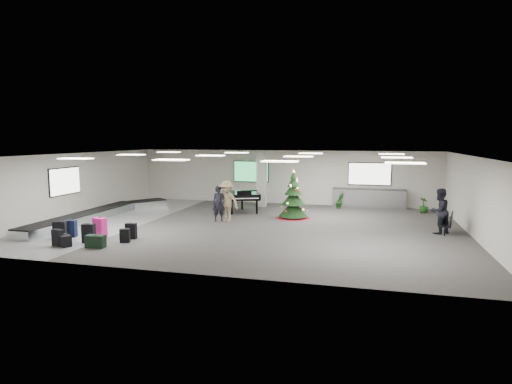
% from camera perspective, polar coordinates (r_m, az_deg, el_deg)
% --- Properties ---
extents(ground, '(18.00, 18.00, 0.00)m').
position_cam_1_polar(ground, '(19.20, -0.36, -4.59)').
color(ground, '#3B3936').
rests_on(ground, ground).
extents(room_envelope, '(18.02, 14.02, 3.21)m').
position_cam_1_polar(room_envelope, '(19.60, -0.93, 2.54)').
color(room_envelope, beige).
rests_on(room_envelope, ground).
extents(baggage_carousel, '(2.28, 9.71, 0.43)m').
position_cam_1_polar(baggage_carousel, '(22.39, -20.21, -2.79)').
color(baggage_carousel, silver).
rests_on(baggage_carousel, ground).
extents(service_counter, '(4.05, 0.65, 1.08)m').
position_cam_1_polar(service_counter, '(25.03, 14.80, -0.80)').
color(service_counter, silver).
rests_on(service_counter, ground).
extents(suitcase_0, '(0.43, 0.30, 0.63)m').
position_cam_1_polar(suitcase_0, '(17.28, -24.94, -5.55)').
color(suitcase_0, black).
rests_on(suitcase_0, ground).
extents(suitcase_1, '(0.50, 0.32, 0.74)m').
position_cam_1_polar(suitcase_1, '(17.35, -21.42, -5.15)').
color(suitcase_1, black).
rests_on(suitcase_1, ground).
extents(pink_suitcase, '(0.57, 0.41, 0.83)m').
position_cam_1_polar(pink_suitcase, '(18.00, -20.10, -4.52)').
color(pink_suitcase, '#EC1E88').
rests_on(pink_suitcase, ground).
extents(suitcase_3, '(0.44, 0.29, 0.64)m').
position_cam_1_polar(suitcase_3, '(17.48, -16.31, -5.01)').
color(suitcase_3, black).
rests_on(suitcase_3, ground).
extents(navy_suitcase, '(0.48, 0.33, 0.70)m').
position_cam_1_polar(navy_suitcase, '(18.61, -23.47, -4.50)').
color(navy_suitcase, black).
rests_on(navy_suitcase, ground).
extents(suitcase_5, '(0.53, 0.40, 0.72)m').
position_cam_1_polar(suitcase_5, '(18.39, -24.70, -4.66)').
color(suitcase_5, black).
rests_on(suitcase_5, ground).
extents(green_duffel, '(0.71, 0.41, 0.48)m').
position_cam_1_polar(green_duffel, '(16.54, -20.60, -6.17)').
color(green_duffel, black).
rests_on(green_duffel, ground).
extents(suitcase_7, '(0.40, 0.28, 0.54)m').
position_cam_1_polar(suitcase_7, '(16.96, -17.08, -5.58)').
color(suitcase_7, black).
rests_on(suitcase_7, ground).
extents(suitcase_8, '(0.51, 0.41, 0.67)m').
position_cam_1_polar(suitcase_8, '(18.64, -19.97, -4.35)').
color(suitcase_8, black).
rests_on(suitcase_8, ground).
extents(black_duffel, '(0.72, 0.63, 0.44)m').
position_cam_1_polar(black_duffel, '(17.19, -24.23, -5.92)').
color(black_duffel, black).
rests_on(black_duffel, ground).
extents(christmas_tree, '(1.70, 1.70, 2.42)m').
position_cam_1_polar(christmas_tree, '(21.13, 5.00, -1.25)').
color(christmas_tree, maroon).
rests_on(christmas_tree, ground).
extents(grand_piano, '(2.29, 2.59, 1.23)m').
position_cam_1_polar(grand_piano, '(22.75, -1.71, -0.51)').
color(grand_piano, black).
rests_on(grand_piano, ground).
extents(bench, '(0.74, 1.42, 0.86)m').
position_cam_1_polar(bench, '(19.42, 24.27, -3.64)').
color(bench, black).
rests_on(bench, ground).
extents(traveler_a, '(0.73, 0.65, 1.68)m').
position_cam_1_polar(traveler_a, '(20.31, -4.97, -1.56)').
color(traveler_a, black).
rests_on(traveler_a, ground).
extents(traveler_b, '(1.36, 0.96, 1.92)m').
position_cam_1_polar(traveler_b, '(20.27, -3.93, -1.23)').
color(traveler_b, '#917E59').
rests_on(traveler_b, ground).
extents(traveler_bench, '(1.16, 1.13, 1.88)m').
position_cam_1_polar(traveler_bench, '(19.13, 23.26, -2.36)').
color(traveler_bench, black).
rests_on(traveler_bench, ground).
extents(potted_plant_left, '(0.54, 0.48, 0.82)m').
position_cam_1_polar(potted_plant_left, '(24.37, 11.07, -1.22)').
color(potted_plant_left, '#153E14').
rests_on(potted_plant_left, ground).
extents(potted_plant_right, '(0.65, 0.65, 0.82)m').
position_cam_1_polar(potted_plant_right, '(24.25, 21.47, -1.64)').
color(potted_plant_right, '#153E14').
rests_on(potted_plant_right, ground).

